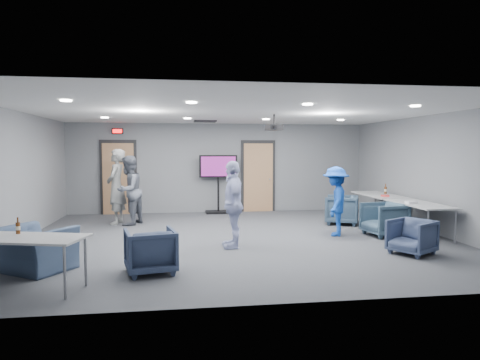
{
  "coord_description": "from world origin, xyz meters",
  "views": [
    {
      "loc": [
        -1.21,
        -9.03,
        1.89
      ],
      "look_at": [
        0.19,
        0.8,
        1.2
      ],
      "focal_mm": 32.0,
      "sensor_mm": 36.0,
      "label": 1
    }
  ],
  "objects": [
    {
      "name": "floor",
      "position": [
        0.0,
        0.0,
        0.0
      ],
      "size": [
        9.0,
        9.0,
        0.0
      ],
      "primitive_type": "plane",
      "color": "#313438",
      "rests_on": "ground"
    },
    {
      "name": "ceiling",
      "position": [
        0.0,
        0.0,
        2.7
      ],
      "size": [
        9.0,
        9.0,
        0.0
      ],
      "primitive_type": "plane",
      "rotation": [
        3.14,
        0.0,
        0.0
      ],
      "color": "silver",
      "rests_on": "wall_back"
    },
    {
      "name": "wall_back",
      "position": [
        0.0,
        4.0,
        1.35
      ],
      "size": [
        9.0,
        0.02,
        2.7
      ],
      "primitive_type": "cube",
      "color": "slate",
      "rests_on": "floor"
    },
    {
      "name": "wall_front",
      "position": [
        0.0,
        -4.0,
        1.35
      ],
      "size": [
        9.0,
        0.02,
        2.7
      ],
      "primitive_type": "cube",
      "color": "slate",
      "rests_on": "floor"
    },
    {
      "name": "wall_left",
      "position": [
        -4.5,
        0.0,
        1.35
      ],
      "size": [
        0.02,
        8.0,
        2.7
      ],
      "primitive_type": "cube",
      "color": "slate",
      "rests_on": "floor"
    },
    {
      "name": "wall_right",
      "position": [
        4.5,
        0.0,
        1.35
      ],
      "size": [
        0.02,
        8.0,
        2.7
      ],
      "primitive_type": "cube",
      "color": "slate",
      "rests_on": "floor"
    },
    {
      "name": "door_left",
      "position": [
        -3.0,
        3.95,
        1.07
      ],
      "size": [
        1.06,
        0.17,
        2.24
      ],
      "color": "black",
      "rests_on": "wall_back"
    },
    {
      "name": "door_right",
      "position": [
        1.2,
        3.95,
        1.07
      ],
      "size": [
        1.06,
        0.17,
        2.24
      ],
      "color": "black",
      "rests_on": "wall_back"
    },
    {
      "name": "exit_sign",
      "position": [
        -3.0,
        3.93,
        2.45
      ],
      "size": [
        0.32,
        0.08,
        0.16
      ],
      "color": "black",
      "rests_on": "wall_back"
    },
    {
      "name": "hvac_diffuser",
      "position": [
        -0.5,
        2.8,
        2.69
      ],
      "size": [
        0.6,
        0.6,
        0.03
      ],
      "primitive_type": "cube",
      "color": "black",
      "rests_on": "ceiling"
    },
    {
      "name": "downlights",
      "position": [
        0.0,
        0.0,
        2.68
      ],
      "size": [
        6.18,
        3.78,
        0.02
      ],
      "color": "white",
      "rests_on": "ceiling"
    },
    {
      "name": "person_a",
      "position": [
        -2.81,
        2.2,
        0.96
      ],
      "size": [
        0.57,
        0.77,
        1.92
      ],
      "primitive_type": "imported",
      "rotation": [
        0.0,
        0.0,
        -1.74
      ],
      "color": "gray",
      "rests_on": "floor"
    },
    {
      "name": "person_b",
      "position": [
        -2.49,
        2.01,
        0.88
      ],
      "size": [
        0.96,
        1.05,
        1.76
      ],
      "primitive_type": "imported",
      "rotation": [
        0.0,
        0.0,
        -2.0
      ],
      "color": "#575C68",
      "rests_on": "floor"
    },
    {
      "name": "person_c",
      "position": [
        -0.19,
        -0.86,
        0.85
      ],
      "size": [
        0.42,
        0.99,
        1.69
      ],
      "primitive_type": "imported",
      "rotation": [
        0.0,
        0.0,
        -1.57
      ],
      "color": "#B2BBE5",
      "rests_on": "floor"
    },
    {
      "name": "person_d",
      "position": [
        2.21,
        -0.02,
        0.77
      ],
      "size": [
        0.93,
        1.14,
        1.53
      ],
      "primitive_type": "imported",
      "rotation": [
        0.0,
        0.0,
        -2.0
      ],
      "color": "#1945A7",
      "rests_on": "floor"
    },
    {
      "name": "chair_right_a",
      "position": [
        2.9,
        1.38,
        0.37
      ],
      "size": [
        1.07,
        1.06,
        0.74
      ],
      "primitive_type": "imported",
      "rotation": [
        0.0,
        0.0,
        -2.01
      ],
      "color": "#324557",
      "rests_on": "floor"
    },
    {
      "name": "chair_right_b",
      "position": [
        3.26,
        -0.21,
        0.37
      ],
      "size": [
        0.91,
        0.89,
        0.74
      ],
      "primitive_type": "imported",
      "rotation": [
        0.0,
        0.0,
        -1.43
      ],
      "color": "#384E60",
      "rests_on": "floor"
    },
    {
      "name": "chair_right_c",
      "position": [
        2.97,
        -1.86,
        0.32
      ],
      "size": [
        0.95,
        0.95,
        0.64
      ],
      "primitive_type": "imported",
      "rotation": [
        0.0,
        0.0,
        -1.04
      ],
      "color": "#394562",
      "rests_on": "floor"
    },
    {
      "name": "chair_front_a",
      "position": [
        -1.67,
        -2.4,
        0.34
      ],
      "size": [
        0.88,
        0.89,
        0.69
      ],
      "primitive_type": "imported",
      "rotation": [
        0.0,
        0.0,
        3.35
      ],
      "color": "#323D57",
      "rests_on": "floor"
    },
    {
      "name": "chair_front_b",
      "position": [
        -3.49,
        -2.04,
        0.34
      ],
      "size": [
        1.4,
        1.36,
        0.69
      ],
      "primitive_type": "imported",
      "rotation": [
        0.0,
        0.0,
        2.56
      ],
      "color": "#3B4C67",
      "rests_on": "floor"
    },
    {
      "name": "table_right_a",
      "position": [
        4.0,
        1.55,
        0.69
      ],
      "size": [
        0.79,
        1.89,
        0.73
      ],
      "rotation": [
        0.0,
        0.0,
        1.57
      ],
      "color": "#A6A8AB",
      "rests_on": "floor"
    },
    {
      "name": "table_right_b",
      "position": [
        4.0,
        -0.35,
        0.69
      ],
      "size": [
        0.76,
        1.83,
        0.73
      ],
      "rotation": [
        0.0,
        0.0,
        1.57
      ],
      "color": "#A6A8AB",
      "rests_on": "floor"
    },
    {
      "name": "table_front_left",
      "position": [
        -3.33,
        -3.0,
        0.68
      ],
      "size": [
        1.82,
        1.12,
        0.73
      ],
      "rotation": [
        0.0,
        0.0,
        -0.26
      ],
      "color": "#A6A8AB",
      "rests_on": "floor"
    },
    {
      "name": "bottle_front",
      "position": [
        -3.45,
        -2.76,
        0.82
      ],
      "size": [
        0.06,
        0.06,
        0.23
      ],
      "color": "#592C0F",
      "rests_on": "table_front_left"
    },
    {
      "name": "bottle_right",
      "position": [
        4.23,
        1.66,
        0.83
      ],
      "size": [
        0.07,
        0.07,
        0.27
      ],
      "color": "#592C0F",
      "rests_on": "table_right_a"
    },
    {
      "name": "snack_box",
      "position": [
        3.89,
        1.02,
        0.75
      ],
      "size": [
        0.23,
        0.2,
        0.04
      ],
      "primitive_type": "cube",
      "rotation": [
        0.0,
        0.0,
        -0.4
      ],
      "color": "red",
      "rests_on": "table_right_a"
    },
    {
      "name": "wrapper",
      "position": [
        3.82,
        -0.34,
        0.76
      ],
      "size": [
        0.24,
        0.17,
        0.05
      ],
      "primitive_type": "cube",
      "rotation": [
        0.0,
        0.0,
        0.1
      ],
      "color": "silver",
      "rests_on": "table_right_b"
    },
    {
      "name": "tv_stand",
      "position": [
        -0.06,
        3.75,
        0.99
      ],
      "size": [
        1.14,
        0.54,
        1.75
      ],
      "color": "black",
      "rests_on": "floor"
    },
    {
      "name": "projector",
      "position": [
        0.88,
        0.32,
        2.41
      ],
      "size": [
        0.38,
        0.35,
        0.35
      ],
      "rotation": [
        0.0,
        0.0,
        0.26
      ],
      "color": "black",
      "rests_on": "ceiling"
    }
  ]
}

